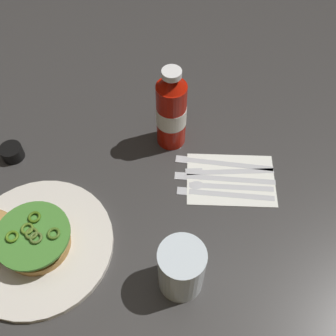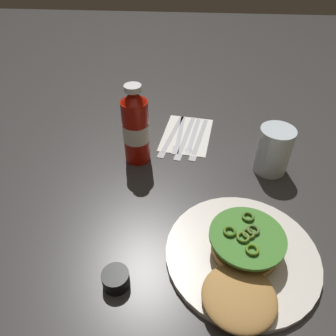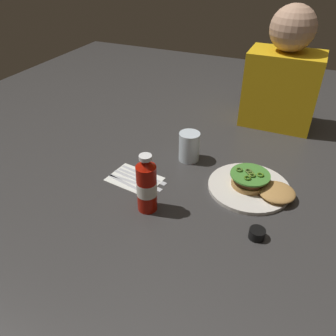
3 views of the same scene
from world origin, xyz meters
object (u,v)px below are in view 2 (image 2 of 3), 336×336
object	(u,v)px
dinner_plate	(242,254)
burger_sandwich	(243,261)
steak_knife	(170,137)
napkin	(187,134)
spoon_utensil	(192,140)
butter_knife	(199,140)
condiment_cup	(116,279)
fork_utensil	(179,137)
water_glass	(273,150)
table_knife	(185,139)
ketchup_bottle	(136,128)

from	to	relation	value
dinner_plate	burger_sandwich	xyz separation A→B (m)	(0.03, -0.00, 0.03)
steak_knife	burger_sandwich	bearing A→B (deg)	20.86
napkin	spoon_utensil	world-z (taller)	spoon_utensil
dinner_plate	butter_knife	distance (m)	0.36
burger_sandwich	napkin	size ratio (longest dim) A/B	1.22
condiment_cup	napkin	distance (m)	0.47
fork_utensil	water_glass	bearing A→B (deg)	63.02
water_glass	steak_knife	xyz separation A→B (m)	(-0.11, -0.25, -0.05)
table_knife	butter_knife	distance (m)	0.04
dinner_plate	table_knife	size ratio (longest dim) A/B	1.33
dinner_plate	steak_knife	xyz separation A→B (m)	(-0.36, -0.16, -0.00)
dinner_plate	steak_knife	world-z (taller)	dinner_plate
water_glass	napkin	world-z (taller)	water_glass
water_glass	fork_utensil	distance (m)	0.26
burger_sandwich	dinner_plate	bearing A→B (deg)	173.22
condiment_cup	napkin	world-z (taller)	condiment_cup
burger_sandwich	table_knife	size ratio (longest dim) A/B	1.06
dinner_plate	spoon_utensil	bearing A→B (deg)	-164.66
water_glass	condiment_cup	distance (m)	0.45
condiment_cup	table_knife	xyz separation A→B (m)	(-0.43, 0.10, -0.01)
ketchup_bottle	spoon_utensil	world-z (taller)	ketchup_bottle
ketchup_bottle	water_glass	xyz separation A→B (m)	(0.02, 0.32, -0.03)
butter_knife	napkin	bearing A→B (deg)	-132.74
table_knife	spoon_utensil	bearing A→B (deg)	76.71
butter_knife	fork_utensil	bearing A→B (deg)	-105.00
ketchup_bottle	condiment_cup	size ratio (longest dim) A/B	4.25
water_glass	steak_knife	distance (m)	0.27
dinner_plate	fork_utensil	world-z (taller)	dinner_plate
burger_sandwich	table_knife	distance (m)	0.41
steak_knife	table_knife	bearing A→B (deg)	81.71
fork_utensil	burger_sandwich	bearing A→B (deg)	17.65
dinner_plate	steak_knife	bearing A→B (deg)	-156.91
condiment_cup	napkin	size ratio (longest dim) A/B	0.26
fork_utensil	butter_knife	bearing A→B (deg)	75.00
napkin	burger_sandwich	bearing A→B (deg)	14.44
burger_sandwich	condiment_cup	xyz separation A→B (m)	(0.04, -0.21, -0.02)
spoon_utensil	butter_knife	world-z (taller)	same
spoon_utensil	condiment_cup	bearing A→B (deg)	-15.88
condiment_cup	water_glass	bearing A→B (deg)	136.51
steak_knife	water_glass	bearing A→B (deg)	66.10
water_glass	butter_knife	size ratio (longest dim) A/B	0.58
dinner_plate	fork_utensil	distance (m)	0.39
dinner_plate	steak_knife	size ratio (longest dim) A/B	1.35
burger_sandwich	fork_utensil	world-z (taller)	burger_sandwich
napkin	condiment_cup	bearing A→B (deg)	-13.17
steak_knife	butter_knife	bearing A→B (deg)	82.60
table_knife	fork_utensil	bearing A→B (deg)	-122.87
condiment_cup	napkin	bearing A→B (deg)	166.83
ketchup_bottle	table_knife	distance (m)	0.17
burger_sandwich	table_knife	xyz separation A→B (m)	(-0.39, -0.11, -0.03)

